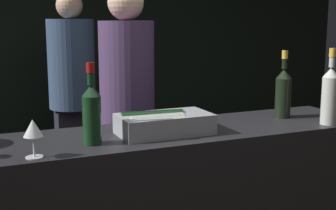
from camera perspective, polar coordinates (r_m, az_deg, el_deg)
name	(u,v)px	position (r m, az deg, el deg)	size (l,w,h in m)	color
wall_back_chalkboard	(62,29)	(4.61, -12.83, 8.97)	(6.40, 0.06, 2.80)	black
ice_bin_with_bottles	(162,123)	(2.14, -0.71, -2.21)	(0.42, 0.23, 0.11)	#9EA0A5
wine_glass	(33,130)	(1.83, -16.14, -2.90)	(0.07, 0.07, 0.15)	silver
champagne_bottle	(283,91)	(2.56, 13.88, 1.63)	(0.08, 0.08, 0.36)	black
rose_wine_bottle	(330,94)	(2.45, 19.14, 1.30)	(0.08, 0.08, 0.38)	#B2B7AD
red_wine_bottle_burgundy	(92,111)	(1.97, -9.29, -0.78)	(0.08, 0.08, 0.35)	#143319
person_in_hoodie	(72,87)	(3.89, -11.59, 2.11)	(0.38, 0.38, 1.71)	black
person_blond_tee	(127,111)	(2.82, -4.98, -0.68)	(0.33, 0.33, 1.70)	black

